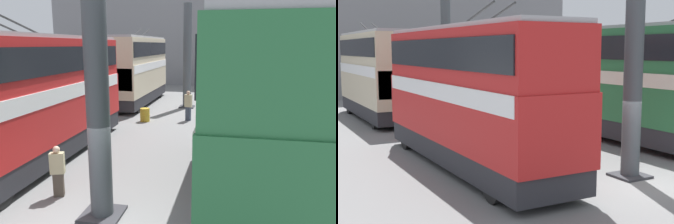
{
  "view_description": "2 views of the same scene",
  "coord_description": "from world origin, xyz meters",
  "views": [
    {
      "loc": [
        -6.73,
        -3.34,
        4.53
      ],
      "look_at": [
        7.52,
        -0.47,
        1.54
      ],
      "focal_mm": 35.0,
      "sensor_mm": 36.0,
      "label": 1
    },
    {
      "loc": [
        -10.17,
        10.68,
        4.12
      ],
      "look_at": [
        7.36,
        1.03,
        1.44
      ],
      "focal_mm": 50.0,
      "sensor_mm": 36.0,
      "label": 2
    }
  ],
  "objects": [
    {
      "name": "oil_drum",
      "position": [
        11.83,
        1.82,
        0.4
      ],
      "size": [
        0.6,
        0.6,
        0.8
      ],
      "color": "#B28E23",
      "rests_on": "ground_plane"
    },
    {
      "name": "person_aisle_midway",
      "position": [
        12.54,
        -0.7,
        0.98
      ],
      "size": [
        0.35,
        0.47,
        1.83
      ],
      "rotation": [
        0.0,
        0.0,
        6.0
      ],
      "color": "#384251",
      "rests_on": "ground_plane"
    },
    {
      "name": "person_by_right_row",
      "position": [
        1.7,
        1.75,
        0.83
      ],
      "size": [
        0.36,
        0.48,
        1.59
      ],
      "rotation": [
        0.0,
        0.0,
        0.33
      ],
      "color": "#473D33",
      "rests_on": "ground_plane"
    },
    {
      "name": "depot_back_wall",
      "position": [
        30.15,
        0.0,
        4.91
      ],
      "size": [
        0.5,
        36.0,
        9.81
      ],
      "color": "slate",
      "rests_on": "ground_plane"
    },
    {
      "name": "bus_right_mid",
      "position": [
        17.65,
        4.02,
        2.93
      ],
      "size": [
        9.81,
        2.54,
        5.76
      ],
      "color": "black",
      "rests_on": "ground_plane"
    },
    {
      "name": "support_column_near",
      "position": [
        0.87,
        0.0,
        3.57
      ],
      "size": [
        1.08,
        1.08,
        7.38
      ],
      "color": "#42474C",
      "rests_on": "ground_plane"
    },
    {
      "name": "bus_left_far",
      "position": [
        3.09,
        -4.02,
        2.93
      ],
      "size": [
        10.27,
        2.54,
        5.76
      ],
      "color": "black",
      "rests_on": "ground_plane"
    },
    {
      "name": "support_column_far",
      "position": [
        16.84,
        0.0,
        3.57
      ],
      "size": [
        1.08,
        1.08,
        7.38
      ],
      "color": "#42474C",
      "rests_on": "ground_plane"
    },
    {
      "name": "bus_right_near",
      "position": [
        4.53,
        4.02,
        2.79
      ],
      "size": [
        10.9,
        2.54,
        5.52
      ],
      "color": "black",
      "rests_on": "ground_plane"
    }
  ]
}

